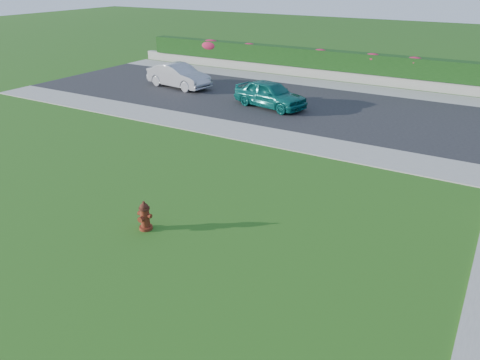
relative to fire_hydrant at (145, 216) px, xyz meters
The scene contains 14 objects.
ground 1.78m from the fire_hydrant, 31.25° to the right, with size 120.00×120.00×0.00m, color black.
street_far 13.57m from the fire_hydrant, 105.03° to the left, with size 26.00×8.00×0.04m, color black.
sidewalk_far 9.28m from the fire_hydrant, 119.14° to the left, with size 24.00×2.00×0.04m, color gray.
sidewalk_beyond 18.11m from the fire_hydrant, 88.47° to the left, with size 34.00×2.00×0.04m, color gray.
retaining_wall 19.61m from the fire_hydrant, 88.59° to the left, with size 34.00×0.40×0.60m, color gray.
hedge 19.72m from the fire_hydrant, 88.59° to the left, with size 32.00×0.90×1.10m, color black.
fire_hydrant is the anchor object (origin of this frame).
sedan_teal 12.25m from the fire_hydrant, 101.90° to the left, with size 1.50×3.73×1.27m, color #0B5953.
sedan_silver 15.83m from the fire_hydrant, 124.05° to the left, with size 1.37×3.94×1.30m, color #9E9FA5.
flower_clump_a 22.49m from the fire_hydrant, 119.25° to the left, with size 1.51×0.97×0.76m, color #AB1D46.
flower_clump_b 21.19m from the fire_hydrant, 112.13° to the left, with size 1.05×0.68×0.53m, color #AB1D46.
flower_clump_c 19.86m from the fire_hydrant, 98.80° to the left, with size 1.05×0.68×0.53m, color #AB1D46.
flower_clump_d 19.63m from the fire_hydrant, 89.54° to the left, with size 1.11×0.72×0.56m, color #AB1D46.
flower_clump_e 19.79m from the fire_hydrant, 82.73° to the left, with size 1.10×0.71×0.55m, color #AB1D46.
Camera 1 is at (5.93, -6.92, 6.13)m, focal length 35.00 mm.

